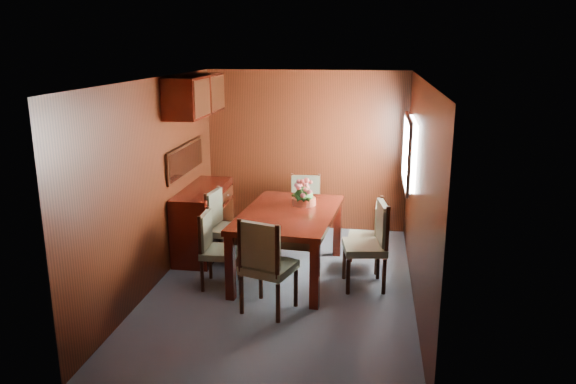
% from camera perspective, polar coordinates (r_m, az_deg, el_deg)
% --- Properties ---
extents(ground, '(4.50, 4.50, 0.00)m').
position_cam_1_polar(ground, '(6.69, -0.53, -9.62)').
color(ground, '#3C4652').
rests_on(ground, ground).
extents(room_shell, '(3.06, 4.52, 2.41)m').
position_cam_1_polar(room_shell, '(6.54, -1.01, 4.79)').
color(room_shell, black).
rests_on(room_shell, ground).
extents(sideboard, '(0.48, 1.40, 0.90)m').
position_cam_1_polar(sideboard, '(7.72, -8.55, -2.82)').
color(sideboard, black).
rests_on(sideboard, ground).
extents(dining_table, '(1.24, 1.83, 0.82)m').
position_cam_1_polar(dining_table, '(6.77, 0.10, -2.94)').
color(dining_table, black).
rests_on(dining_table, ground).
extents(chair_left_near, '(0.43, 0.44, 0.91)m').
position_cam_1_polar(chair_left_near, '(6.60, -7.47, -5.37)').
color(chair_left_near, black).
rests_on(chair_left_near, ground).
extents(chair_left_far, '(0.50, 0.52, 0.98)m').
position_cam_1_polar(chair_left_far, '(7.25, -6.70, -3.17)').
color(chair_left_far, black).
rests_on(chair_left_far, ground).
extents(chair_right_near, '(0.54, 0.56, 1.04)m').
position_cam_1_polar(chair_right_near, '(6.57, 8.49, -4.81)').
color(chair_right_near, black).
rests_on(chair_right_near, ground).
extents(chair_right_far, '(0.41, 0.42, 0.86)m').
position_cam_1_polar(chair_right_far, '(7.12, 8.26, -4.10)').
color(chair_right_far, black).
rests_on(chair_right_far, ground).
extents(chair_head, '(0.62, 0.61, 1.06)m').
position_cam_1_polar(chair_head, '(5.87, -2.36, -7.05)').
color(chair_head, black).
rests_on(chair_head, ground).
extents(chair_foot, '(0.48, 0.47, 0.94)m').
position_cam_1_polar(chair_foot, '(8.10, 1.76, -1.25)').
color(chair_foot, black).
rests_on(chair_foot, ground).
extents(flower_centerpiece, '(0.32, 0.32, 0.32)m').
position_cam_1_polar(flower_centerpiece, '(6.98, 1.62, -0.10)').
color(flower_centerpiece, '#C75E3D').
rests_on(flower_centerpiece, dining_table).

